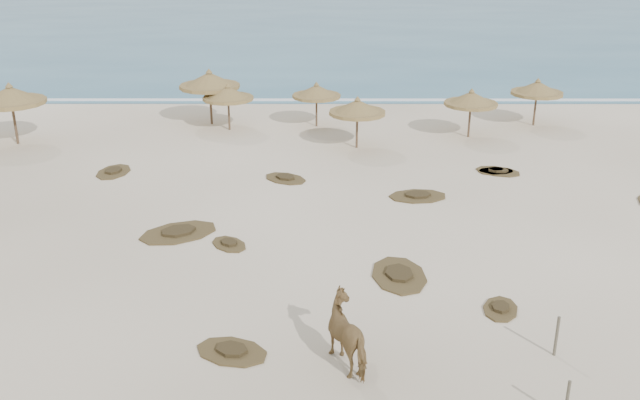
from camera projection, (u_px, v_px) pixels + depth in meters
The scene contains 23 objects.
ground at pixel (345, 309), 20.82m from camera, with size 160.00×160.00×0.00m, color #FDEAD0.
ocean at pixel (326, 10), 90.61m from camera, with size 200.00×100.00×0.01m, color #2D6688.
foam_line at pixel (332, 100), 45.02m from camera, with size 70.00×0.60×0.01m, color white.
palapa_0 at pixel (11, 96), 35.40m from camera, with size 4.07×4.07×3.16m.
palapa_1 at pixel (228, 94), 37.95m from camera, with size 3.59×3.59×2.55m.
palapa_2 at pixel (209, 81), 38.92m from camera, with size 3.34×3.34×3.10m.
palapa_3 at pixel (316, 92), 38.66m from camera, with size 3.05×3.05×2.48m.
palapa_4 at pixel (357, 108), 34.89m from camera, with size 3.09×3.09×2.63m.
palapa_5 at pixel (471, 99), 36.69m from camera, with size 2.99×2.99×2.59m.
palapa_6 at pixel (537, 89), 38.78m from camera, with size 3.57×3.57×2.65m.
horse at pixel (352, 334), 17.97m from camera, with size 0.95×2.08×1.76m, color olive.
fence_post_near at pixel (567, 400), 16.06m from camera, with size 0.08×0.08×1.03m, color brown.
fence_post_far at pixel (557, 336), 18.43m from camera, with size 0.08×0.08×1.15m, color brown.
scrub_1 at pixel (178, 232), 25.85m from camera, with size 3.47×3.12×0.16m.
scrub_2 at pixel (229, 244), 24.92m from camera, with size 1.76×1.84×0.16m.
scrub_3 at pixel (418, 196), 29.27m from camera, with size 2.58×1.85×0.16m.
scrub_6 at pixel (113, 172), 32.09m from camera, with size 1.66×2.31×0.16m.
scrub_7 at pixel (498, 171), 32.15m from camera, with size 2.40×2.09×0.16m.
scrub_9 at pixel (399, 275), 22.75m from camera, with size 1.93×2.81×0.16m.
scrub_10 at pixel (496, 171), 32.16m from camera, with size 1.74×1.24×0.16m.
scrub_11 at pixel (232, 351), 18.72m from camera, with size 2.36×1.98×0.16m.
scrub_12 at pixel (501, 309), 20.77m from camera, with size 1.42×1.77×0.16m.
scrub_13 at pixel (285, 178), 31.27m from camera, with size 2.42×2.27×0.16m.
Camera 1 is at (-0.70, -18.21, 10.61)m, focal length 40.00 mm.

